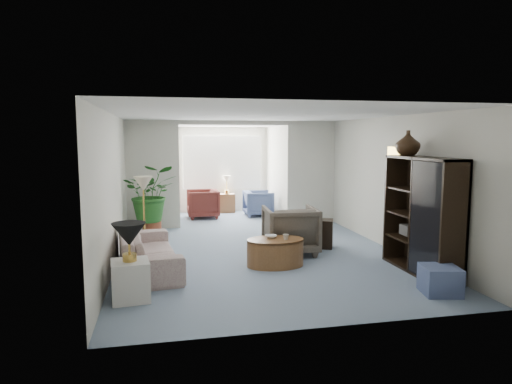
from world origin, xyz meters
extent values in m
plane|color=#7E93A6|center=(0.00, 0.00, 0.00)|extent=(6.00, 6.00, 0.00)
plane|color=#7E93A6|center=(0.00, 4.10, 0.00)|extent=(2.60, 2.60, 0.00)
cube|color=silver|center=(-1.90, 3.00, 1.25)|extent=(1.20, 0.12, 2.50)
cube|color=silver|center=(1.90, 3.00, 1.25)|extent=(1.20, 0.12, 2.50)
cube|color=silver|center=(0.00, 3.00, 2.45)|extent=(2.60, 0.12, 0.10)
cube|color=white|center=(0.00, 5.18, 1.40)|extent=(2.20, 0.02, 1.50)
cube|color=white|center=(0.00, 5.15, 1.40)|extent=(2.20, 0.02, 1.50)
cube|color=#BBAE96|center=(2.46, -0.10, 1.70)|extent=(0.04, 0.50, 0.40)
imported|color=beige|center=(-1.95, -0.31, 0.32)|extent=(1.07, 2.24, 0.63)
cube|color=silver|center=(-2.15, -1.66, 0.26)|extent=(0.52, 0.52, 0.52)
cone|color=black|center=(-2.15, -1.66, 0.87)|extent=(0.44, 0.44, 0.30)
cone|color=beige|center=(-2.05, 1.07, 1.25)|extent=(0.36, 0.36, 0.28)
cylinder|color=brown|center=(0.09, -0.51, 0.23)|extent=(1.12, 1.12, 0.45)
imported|color=white|center=(0.04, -0.41, 0.47)|extent=(0.23, 0.23, 0.05)
imported|color=beige|center=(0.24, -0.61, 0.50)|extent=(0.12, 0.12, 0.09)
imported|color=#61574C|center=(0.56, 0.23, 0.43)|extent=(0.99, 1.01, 0.87)
cube|color=black|center=(1.26, 0.53, 0.27)|extent=(0.56, 0.52, 0.54)
cube|color=black|center=(2.23, -1.33, 0.91)|extent=(0.44, 1.63, 1.81)
imported|color=black|center=(2.23, -0.83, 2.02)|extent=(0.39, 0.39, 0.41)
cube|color=#4E5C87|center=(1.94, -2.28, 0.19)|extent=(0.56, 0.56, 0.38)
cylinder|color=brown|center=(-1.94, 2.24, 0.16)|extent=(0.40, 0.40, 0.32)
imported|color=#245F20|center=(-1.94, 2.24, 0.93)|extent=(1.10, 0.95, 1.22)
imported|color=#4E5C87|center=(0.84, 4.25, 0.34)|extent=(0.75, 0.73, 0.68)
imported|color=#5D2320|center=(-0.66, 4.25, 0.37)|extent=(0.83, 0.80, 0.75)
cube|color=brown|center=(0.09, 5.00, 0.26)|extent=(0.43, 0.34, 0.53)
cube|color=#454240|center=(2.18, -1.49, 1.09)|extent=(0.30, 0.26, 0.16)
cube|color=#302E2C|center=(2.18, -1.13, 0.64)|extent=(0.30, 0.26, 0.16)
cube|color=#302C26|center=(2.18, -1.67, 1.54)|extent=(0.30, 0.26, 0.16)
cube|color=#272522|center=(2.18, -1.75, 0.64)|extent=(0.30, 0.26, 0.16)
camera|label=1|loc=(-1.74, -7.57, 2.11)|focal=31.80mm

